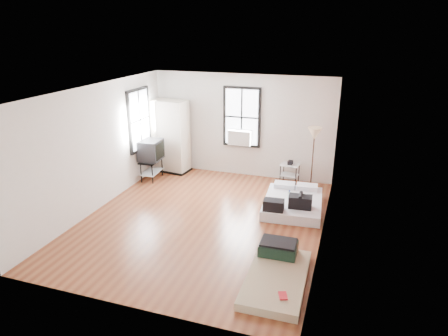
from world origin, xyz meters
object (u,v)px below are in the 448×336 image
(wardrobe, at_px, (170,136))
(tv_stand, at_px, (151,151))
(side_table, at_px, (290,168))
(floor_lamp, at_px, (314,137))
(mattress_main, at_px, (293,202))
(mattress_bare, at_px, (277,271))

(wardrobe, height_order, tv_stand, wardrobe)
(side_table, height_order, tv_stand, tv_stand)
(wardrobe, height_order, side_table, wardrobe)
(side_table, height_order, floor_lamp, floor_lamp)
(mattress_main, height_order, mattress_bare, mattress_main)
(mattress_main, xyz_separation_m, side_table, (-0.34, 1.54, 0.27))
(mattress_main, distance_m, wardrobe, 4.12)
(mattress_main, xyz_separation_m, floor_lamp, (0.24, 1.47, 1.20))
(mattress_bare, height_order, tv_stand, tv_stand)
(side_table, xyz_separation_m, floor_lamp, (0.57, -0.07, 0.93))
(wardrobe, xyz_separation_m, floor_lamp, (3.99, 0.00, 0.33))
(floor_lamp, xyz_separation_m, tv_stand, (-4.20, -0.79, -0.56))
(mattress_main, relative_size, side_table, 2.88)
(mattress_bare, distance_m, floor_lamp, 4.38)
(side_table, distance_m, tv_stand, 3.75)
(floor_lamp, bearing_deg, mattress_bare, -90.83)
(mattress_bare, xyz_separation_m, side_table, (-0.51, 4.27, 0.31))
(mattress_main, bearing_deg, wardrobe, 154.43)
(side_table, bearing_deg, wardrobe, -178.82)
(tv_stand, bearing_deg, floor_lamp, 6.98)
(side_table, bearing_deg, mattress_bare, -83.14)
(mattress_bare, distance_m, tv_stand, 5.40)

